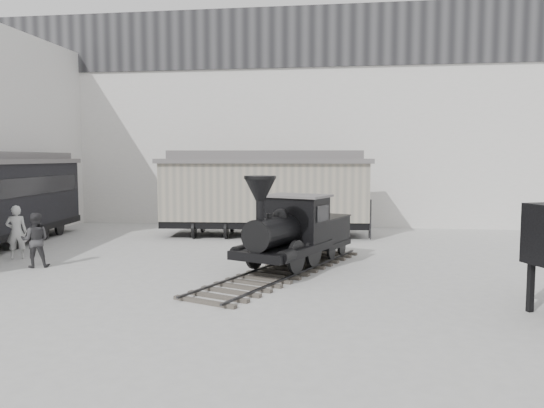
# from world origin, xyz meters

# --- Properties ---
(ground) EXTENTS (90.00, 90.00, 0.00)m
(ground) POSITION_xyz_m (0.00, 0.00, 0.00)
(ground) COLOR #9E9E9B
(north_wall) EXTENTS (34.00, 2.51, 11.00)m
(north_wall) POSITION_xyz_m (0.00, 14.98, 5.55)
(north_wall) COLOR silver
(north_wall) RESTS_ON ground
(locomotive) EXTENTS (4.76, 8.34, 2.92)m
(locomotive) POSITION_xyz_m (1.45, 3.25, 1.08)
(locomotive) COLOR #413935
(locomotive) RESTS_ON ground
(boxcar) EXTENTS (9.53, 3.65, 3.82)m
(boxcar) POSITION_xyz_m (-0.51, 10.25, 2.00)
(boxcar) COLOR black
(boxcar) RESTS_ON ground
(visitor_a) EXTENTS (0.81, 0.70, 1.87)m
(visitor_a) POSITION_xyz_m (-8.20, 3.66, 0.93)
(visitor_a) COLOR #B4B5B2
(visitor_a) RESTS_ON ground
(visitor_b) EXTENTS (1.04, 0.94, 1.76)m
(visitor_b) POSITION_xyz_m (-6.74, 2.43, 0.88)
(visitor_b) COLOR #39383A
(visitor_b) RESTS_ON ground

